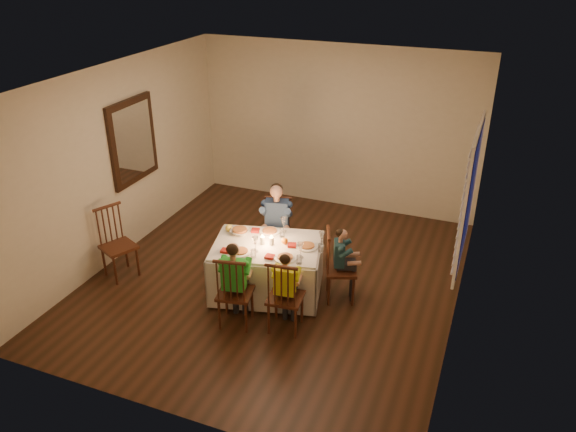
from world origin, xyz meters
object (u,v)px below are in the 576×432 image
at_px(adult, 277,263).
at_px(child_green, 237,323).
at_px(serving_bowl, 240,232).
at_px(child_yellow, 286,327).
at_px(chair_adult, 277,263).
at_px(dining_table, 267,258).
at_px(chair_end, 340,298).
at_px(chair_near_left, 237,323).
at_px(child_teal, 340,298).
at_px(chair_near_right, 286,327).
at_px(chair_extra, 123,275).

bearing_deg(adult, child_green, -101.51).
height_order(child_green, serving_bowl, serving_bowl).
xyz_separation_m(child_yellow, serving_bowl, (-0.90, 0.71, 0.71)).
distance_m(chair_adult, adult, 0.00).
bearing_deg(chair_adult, adult, 0.00).
xyz_separation_m(dining_table, chair_end, (0.88, 0.21, -0.48)).
bearing_deg(serving_bowl, chair_near_left, -67.88).
bearing_deg(chair_near_left, chair_adult, -98.27).
relative_size(chair_end, child_teal, 0.97).
relative_size(adult, child_yellow, 1.19).
distance_m(chair_near_left, serving_bowl, 1.15).
distance_m(chair_end, child_green, 1.33).
height_order(chair_near_right, chair_end, same).
relative_size(chair_near_left, adult, 0.80).
bearing_deg(serving_bowl, child_green, -67.88).
distance_m(chair_near_right, child_green, 0.57).
distance_m(chair_adult, chair_extra, 2.05).
relative_size(chair_near_right, child_yellow, 0.95).
height_order(chair_extra, child_green, child_green).
bearing_deg(chair_near_right, adult, -69.82).
relative_size(dining_table, child_yellow, 1.53).
distance_m(dining_table, chair_near_left, 0.86).
bearing_deg(adult, chair_near_left, -101.51).
height_order(chair_end, serving_bowl, serving_bowl).
height_order(chair_near_left, chair_extra, chair_extra).
distance_m(chair_end, adult, 1.14).
relative_size(chair_near_right, adult, 0.80).
xyz_separation_m(chair_extra, child_green, (1.85, -0.36, 0.00)).
xyz_separation_m(chair_near_right, serving_bowl, (-0.90, 0.71, 0.71)).
relative_size(dining_table, serving_bowl, 6.46).
xyz_separation_m(chair_adult, child_green, (0.08, -1.40, 0.00)).
relative_size(dining_table, chair_adult, 1.62).
relative_size(dining_table, chair_end, 1.62).
xyz_separation_m(dining_table, adult, (-0.16, 0.69, -0.48)).
bearing_deg(serving_bowl, chair_end, 3.49).
distance_m(dining_table, serving_bowl, 0.49).
bearing_deg(child_yellow, chair_end, -123.12).
bearing_deg(dining_table, chair_extra, 176.45).
bearing_deg(chair_near_right, chair_near_left, 6.24).
height_order(child_yellow, serving_bowl, serving_bowl).
height_order(dining_table, chair_extra, dining_table).
xyz_separation_m(chair_adult, chair_near_right, (0.64, -1.27, 0.00)).
height_order(dining_table, adult, dining_table).
relative_size(chair_adult, child_teal, 0.97).
relative_size(chair_near_left, chair_near_right, 1.00).
bearing_deg(child_teal, chair_near_right, 132.99).
relative_size(child_green, child_yellow, 1.08).
xyz_separation_m(chair_adult, chair_near_left, (0.08, -1.40, 0.00)).
distance_m(chair_adult, chair_near_right, 1.42).
bearing_deg(dining_table, chair_near_left, -110.13).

